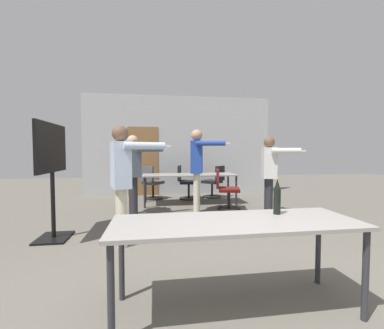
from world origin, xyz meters
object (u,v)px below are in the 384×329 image
(office_chair_far_left, at_px, (226,191))
(tv_screen, at_px, (52,166))
(office_chair_far_right, at_px, (151,184))
(person_far_watching, at_px, (270,169))
(person_center_tall, at_px, (197,162))
(office_chair_near_pushed, at_px, (214,183))
(beer_bottle, at_px, (277,197))
(person_right_polo, at_px, (122,173))
(person_near_casual, at_px, (134,167))
(office_chair_mid_tucked, at_px, (186,183))

(office_chair_far_left, bearing_deg, tv_screen, -49.39)
(office_chair_far_right, bearing_deg, person_far_watching, -3.28)
(person_center_tall, bearing_deg, office_chair_far_left, 124.68)
(tv_screen, height_order, office_chair_near_pushed, tv_screen)
(office_chair_far_left, height_order, beer_bottle, beer_bottle)
(office_chair_near_pushed, distance_m, beer_bottle, 5.02)
(office_chair_near_pushed, bearing_deg, office_chair_far_left, -139.22)
(person_center_tall, xyz_separation_m, office_chair_far_right, (-0.99, 1.75, -0.65))
(tv_screen, distance_m, person_right_polo, 1.13)
(person_far_watching, relative_size, office_chair_far_right, 1.75)
(office_chair_near_pushed, bearing_deg, person_right_polo, -167.54)
(person_far_watching, relative_size, person_right_polo, 0.96)
(person_right_polo, bearing_deg, office_chair_near_pushed, 131.45)
(office_chair_far_right, bearing_deg, person_center_tall, -21.17)
(beer_bottle, bearing_deg, person_far_watching, 65.85)
(beer_bottle, bearing_deg, office_chair_near_pushed, 82.88)
(person_right_polo, height_order, person_near_casual, person_right_polo)
(office_chair_near_pushed, height_order, office_chair_mid_tucked, office_chair_mid_tucked)
(person_center_tall, height_order, office_chair_mid_tucked, person_center_tall)
(tv_screen, relative_size, office_chair_far_left, 1.90)
(person_far_watching, height_order, beer_bottle, person_far_watching)
(office_chair_near_pushed, distance_m, office_chair_far_left, 1.50)
(person_far_watching, relative_size, person_center_tall, 0.91)
(office_chair_far_left, relative_size, beer_bottle, 2.77)
(office_chair_far_right, height_order, office_chair_near_pushed, office_chair_far_right)
(person_right_polo, height_order, beer_bottle, person_right_polo)
(beer_bottle, bearing_deg, office_chair_far_left, 81.40)
(tv_screen, bearing_deg, office_chair_near_pushed, -46.47)
(tv_screen, height_order, office_chair_far_right, tv_screen)
(person_center_tall, relative_size, office_chair_far_left, 1.95)
(beer_bottle, bearing_deg, tv_screen, 143.58)
(person_right_polo, height_order, office_chair_mid_tucked, person_right_polo)
(office_chair_far_left, distance_m, office_chair_mid_tucked, 1.57)
(office_chair_far_left, relative_size, office_chair_mid_tucked, 0.98)
(office_chair_far_left, bearing_deg, office_chair_far_right, -117.07)
(person_near_casual, height_order, beer_bottle, person_near_casual)
(person_center_tall, bearing_deg, person_near_casual, -78.34)
(person_right_polo, distance_m, office_chair_mid_tucked, 3.65)
(person_center_tall, distance_m, office_chair_near_pushed, 2.05)
(person_right_polo, distance_m, office_chair_far_right, 3.51)
(tv_screen, bearing_deg, person_far_watching, -77.82)
(office_chair_far_right, bearing_deg, beer_bottle, -37.33)
(person_right_polo, bearing_deg, person_near_casual, 162.32)
(tv_screen, bearing_deg, person_near_casual, -39.57)
(person_far_watching, distance_m, office_chair_mid_tucked, 2.62)
(office_chair_far_right, xyz_separation_m, office_chair_mid_tucked, (0.95, -0.08, 0.01))
(tv_screen, distance_m, office_chair_far_left, 3.55)
(office_chair_near_pushed, bearing_deg, office_chair_mid_tucked, 141.60)
(tv_screen, height_order, beer_bottle, tv_screen)
(person_far_watching, bearing_deg, office_chair_far_right, -116.40)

